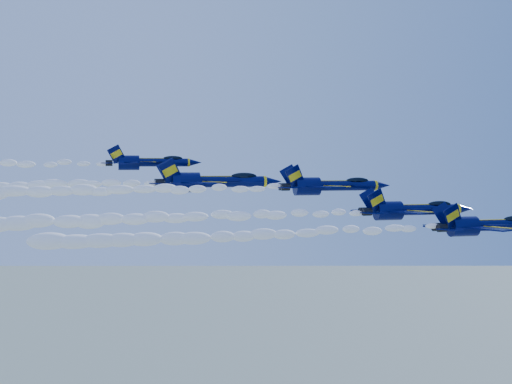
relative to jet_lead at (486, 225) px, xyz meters
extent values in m
cylinder|color=#02073A|center=(2.67, 0.00, -0.06)|extent=(8.53, 1.42, 1.42)
ellipsoid|color=#02073A|center=(-3.30, 0.00, -0.11)|extent=(1.48, 2.56, 6.06)
cube|color=#02073A|center=(-1.59, -3.79, -0.06)|extent=(5.08, 6.02, 0.17)
cube|color=#02073A|center=(-1.59, 3.79, -0.06)|extent=(5.08, 6.02, 0.17)
cube|color=yellow|center=(-0.26, -3.79, 0.03)|extent=(2.28, 4.75, 0.09)
cube|color=yellow|center=(-0.26, 3.79, 0.03)|extent=(2.28, 4.75, 0.09)
cube|color=#02073A|center=(-5.38, -0.99, 1.36)|extent=(3.09, 0.98, 3.32)
cube|color=#02073A|center=(-5.38, 0.99, 1.36)|extent=(3.09, 0.98, 3.32)
cylinder|color=black|center=(-6.61, -0.62, -0.16)|extent=(1.14, 1.04, 1.04)
cylinder|color=black|center=(-6.61, 0.62, -0.16)|extent=(1.14, 1.04, 1.04)
cube|color=yellow|center=(-0.17, 0.00, 0.68)|extent=(10.42, 0.33, 0.08)
ellipsoid|color=white|center=(-31.27, 0.00, -0.43)|extent=(48.36, 1.98, 1.78)
cylinder|color=#02073A|center=(-3.81, 7.89, 1.49)|extent=(8.69, 1.45, 1.45)
ellipsoid|color=#02073A|center=(-9.89, 7.89, 1.44)|extent=(1.51, 2.61, 6.18)
cone|color=#02073A|center=(1.79, 7.89, 1.49)|extent=(2.51, 1.45, 1.45)
cylinder|color=yellow|center=(0.64, 7.89, 1.49)|extent=(0.34, 1.51, 1.51)
ellipsoid|color=black|center=(-2.16, 7.89, 2.21)|extent=(3.48, 1.13, 0.96)
cube|color=yellow|center=(-2.16, 7.89, 1.92)|extent=(4.06, 0.97, 0.17)
cube|color=#02073A|center=(-8.15, 4.02, 1.49)|extent=(5.18, 6.14, 0.17)
cube|color=#02073A|center=(-8.15, 11.75, 1.49)|extent=(5.18, 6.14, 0.17)
cube|color=yellow|center=(-6.80, 4.02, 1.59)|extent=(2.33, 4.84, 0.10)
cube|color=yellow|center=(-6.80, 11.75, 1.59)|extent=(2.33, 4.84, 0.10)
cube|color=#02073A|center=(-12.01, 6.87, 2.94)|extent=(3.15, 0.99, 3.39)
cube|color=#02073A|center=(-12.01, 8.90, 2.94)|extent=(3.15, 0.99, 3.39)
cylinder|color=black|center=(-13.27, 7.26, 1.39)|extent=(1.16, 1.06, 1.06)
cylinder|color=black|center=(-13.27, 8.51, 1.39)|extent=(1.16, 1.06, 1.06)
cube|color=yellow|center=(-6.70, 7.89, 2.24)|extent=(10.62, 0.34, 0.08)
ellipsoid|color=white|center=(-37.93, 7.89, 1.12)|extent=(48.36, 2.02, 1.82)
cylinder|color=#02073A|center=(-12.83, 15.67, 4.63)|extent=(8.78, 1.46, 1.46)
ellipsoid|color=#02073A|center=(-18.98, 15.67, 4.59)|extent=(1.52, 2.63, 6.24)
cone|color=#02073A|center=(-7.18, 15.67, 4.63)|extent=(2.54, 1.46, 1.46)
cylinder|color=yellow|center=(-8.35, 15.67, 4.63)|extent=(0.34, 1.52, 1.52)
ellipsoid|color=black|center=(-11.18, 15.67, 5.37)|extent=(3.51, 1.14, 0.97)
cube|color=yellow|center=(-11.18, 15.67, 5.07)|extent=(4.10, 0.98, 0.18)
cube|color=#02073A|center=(-17.22, 11.77, 4.63)|extent=(5.23, 6.20, 0.18)
cube|color=#02073A|center=(-17.22, 19.57, 4.63)|extent=(5.23, 6.20, 0.18)
cube|color=yellow|center=(-15.86, 11.77, 4.73)|extent=(2.35, 4.88, 0.10)
cube|color=yellow|center=(-15.86, 19.57, 4.73)|extent=(2.35, 4.88, 0.10)
cube|color=#02073A|center=(-21.12, 14.65, 6.10)|extent=(3.18, 1.00, 3.42)
cube|color=#02073A|center=(-21.12, 16.69, 6.10)|extent=(3.18, 1.00, 3.42)
cylinder|color=black|center=(-22.39, 15.04, 4.54)|extent=(1.17, 1.07, 1.07)
cylinder|color=black|center=(-22.39, 16.30, 4.54)|extent=(1.17, 1.07, 1.07)
cube|color=yellow|center=(-15.76, 15.67, 5.40)|extent=(10.73, 0.34, 0.08)
ellipsoid|color=white|center=(-47.06, 15.67, 4.27)|extent=(48.36, 2.04, 1.83)
cylinder|color=#02073A|center=(-28.34, 24.17, 5.09)|extent=(10.16, 1.69, 1.69)
ellipsoid|color=#02073A|center=(-35.45, 24.17, 5.04)|extent=(1.76, 3.05, 7.22)
cone|color=#02073A|center=(-21.79, 24.17, 5.09)|extent=(2.93, 1.69, 1.69)
cylinder|color=yellow|center=(-23.14, 24.17, 5.09)|extent=(0.40, 1.76, 1.76)
ellipsoid|color=black|center=(-26.42, 24.17, 5.94)|extent=(4.06, 1.32, 1.12)
cube|color=yellow|center=(-26.42, 24.17, 5.60)|extent=(4.74, 1.13, 0.20)
cube|color=#02073A|center=(-33.42, 19.66, 5.09)|extent=(6.05, 7.17, 0.20)
cube|color=#02073A|center=(-33.42, 28.69, 5.09)|extent=(6.05, 7.17, 0.20)
cube|color=yellow|center=(-31.84, 19.66, 5.21)|extent=(2.72, 5.65, 0.11)
cube|color=yellow|center=(-31.84, 28.69, 5.21)|extent=(2.72, 5.65, 0.11)
cube|color=#02073A|center=(-37.93, 22.99, 6.79)|extent=(3.68, 1.16, 3.96)
cube|color=#02073A|center=(-37.93, 25.36, 6.79)|extent=(3.68, 1.16, 3.96)
cylinder|color=black|center=(-39.40, 23.44, 4.98)|extent=(1.35, 1.24, 1.24)
cylinder|color=black|center=(-39.40, 24.90, 4.98)|extent=(1.35, 1.24, 1.24)
cube|color=yellow|center=(-31.72, 24.17, 5.97)|extent=(12.42, 0.40, 0.09)
cylinder|color=#02073A|center=(-38.07, 31.35, 8.07)|extent=(7.88, 1.31, 1.31)
ellipsoid|color=#02073A|center=(-43.59, 31.35, 8.02)|extent=(1.37, 2.36, 5.60)
cone|color=#02073A|center=(-32.99, 31.35, 8.07)|extent=(2.28, 1.31, 1.31)
cylinder|color=yellow|center=(-34.04, 31.35, 8.07)|extent=(0.31, 1.37, 1.37)
ellipsoid|color=black|center=(-36.58, 31.35, 8.72)|extent=(3.15, 1.02, 0.87)
cube|color=yellow|center=(-36.58, 31.35, 8.46)|extent=(3.68, 0.88, 0.16)
cube|color=#02073A|center=(-42.01, 27.85, 8.07)|extent=(4.69, 5.56, 0.16)
cube|color=#02073A|center=(-42.01, 34.86, 8.07)|extent=(4.69, 5.56, 0.16)
cube|color=yellow|center=(-40.78, 27.85, 8.15)|extent=(2.11, 4.38, 0.09)
cube|color=yellow|center=(-40.78, 34.86, 8.15)|extent=(2.11, 4.38, 0.09)
cube|color=#02073A|center=(-45.51, 30.44, 9.38)|extent=(2.85, 0.90, 3.07)
cube|color=#02073A|center=(-45.51, 32.27, 9.38)|extent=(2.85, 0.90, 3.07)
cylinder|color=black|center=(-46.65, 30.79, 7.98)|extent=(1.05, 0.96, 0.96)
cylinder|color=black|center=(-46.65, 31.92, 7.98)|extent=(1.05, 0.96, 0.96)
cube|color=yellow|center=(-40.70, 31.35, 8.75)|extent=(9.63, 0.31, 0.07)
camera|label=1|loc=(-48.06, -72.53, 7.81)|focal=45.00mm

